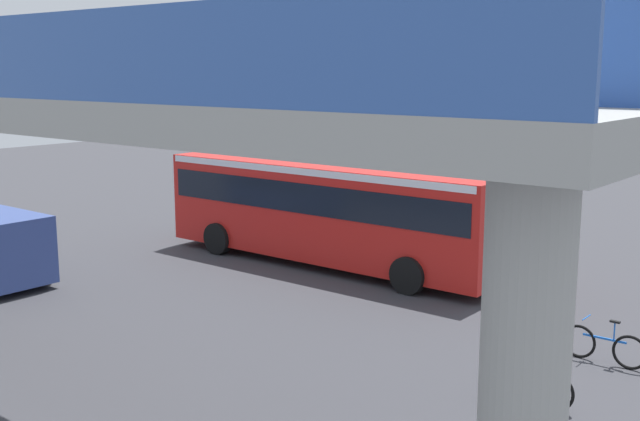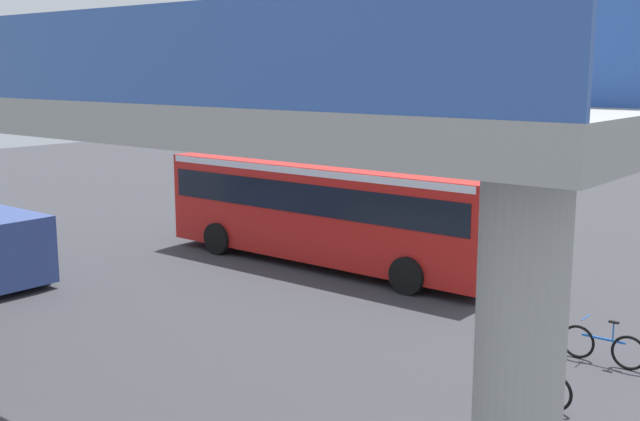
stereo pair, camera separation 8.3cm
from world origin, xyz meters
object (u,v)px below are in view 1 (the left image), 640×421
pedestrian (312,207)px  traffic_sign (280,172)px  city_bus (330,205)px  bicycle_black (527,383)px  bicycle_blue (604,346)px

pedestrian → traffic_sign: size_ratio=0.64×
city_bus → bicycle_black: (-9.15, 5.84, -1.51)m
bicycle_blue → traffic_sign: 17.66m
bicycle_blue → city_bus: bearing=-17.5°
city_bus → bicycle_black: 10.96m
bicycle_black → bicycle_blue: same height
traffic_sign → bicycle_blue: bearing=154.1°
city_bus → traffic_sign: (6.25, -4.68, 0.01)m
pedestrian → traffic_sign: 2.91m
pedestrian → city_bus: bearing=135.4°
traffic_sign → pedestrian: bearing=158.1°
city_bus → pedestrian: size_ratio=6.44×
bicycle_blue → traffic_sign: size_ratio=0.63×
bicycle_blue → pedestrian: pedestrian is taller
city_bus → bicycle_black: city_bus is taller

